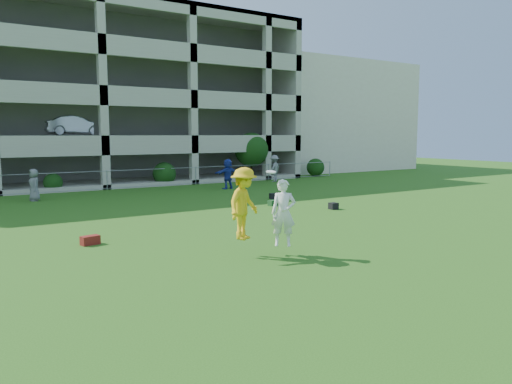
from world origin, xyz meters
TOP-DOWN VIEW (x-y plane):
  - ground at (0.00, 0.00)m, footprint 100.00×100.00m
  - stucco_building at (23.00, 28.00)m, footprint 16.00×14.00m
  - bystander_c at (-4.61, 15.92)m, footprint 0.59×0.84m
  - bystander_d at (6.45, 15.43)m, footprint 1.80×0.84m
  - bystander_f at (11.60, 17.71)m, footprint 1.42×1.20m
  - bag_red_a at (-4.98, 4.09)m, footprint 0.60×0.40m
  - bag_green_c at (4.63, 7.89)m, footprint 0.51×0.36m
  - crate_d at (6.22, 5.46)m, footprint 0.38×0.38m
  - bag_black_e at (6.12, 9.85)m, footprint 0.63×0.36m
  - frisbee_contest at (-1.54, 0.14)m, footprint 2.14×1.52m
  - parking_garage at (-0.02, 27.70)m, footprint 30.00×14.00m
  - fence at (0.00, 19.00)m, footprint 36.06×0.06m
  - shrub_row at (4.59, 19.70)m, footprint 34.38×2.52m

SIDE VIEW (x-z plane):
  - ground at x=0.00m, z-range 0.00..0.00m
  - bag_green_c at x=4.63m, z-range 0.00..0.26m
  - bag_red_a at x=-4.98m, z-range 0.00..0.28m
  - crate_d at x=6.22m, z-range 0.00..0.30m
  - bag_black_e at x=6.12m, z-range 0.00..0.30m
  - fence at x=0.00m, z-range 0.01..1.21m
  - bystander_c at x=-4.61m, z-range 0.00..1.64m
  - bystander_d at x=6.45m, z-range 0.00..1.86m
  - bystander_f at x=11.60m, z-range 0.00..1.90m
  - frisbee_contest at x=-1.54m, z-range 0.32..2.53m
  - shrub_row at x=4.59m, z-range -0.24..3.26m
  - stucco_building at x=23.00m, z-range 0.00..10.00m
  - parking_garage at x=-0.02m, z-range 0.01..12.01m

